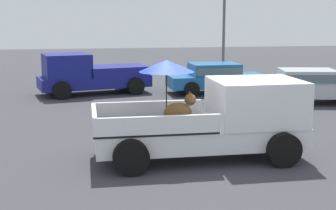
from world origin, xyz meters
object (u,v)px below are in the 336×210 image
(parked_sedan_near, at_px, (309,84))
(motel_sign, at_px, (224,10))
(pickup_truck_red, at_px, (90,74))
(pickup_truck_main, at_px, (218,118))
(parked_sedan_far, at_px, (215,76))

(parked_sedan_near, relative_size, motel_sign, 0.85)
(pickup_truck_red, relative_size, parked_sedan_near, 1.11)
(parked_sedan_near, distance_m, motel_sign, 10.24)
(pickup_truck_red, bearing_deg, parked_sedan_near, 144.23)
(motel_sign, bearing_deg, pickup_truck_red, -142.28)
(pickup_truck_main, bearing_deg, parked_sedan_far, 74.91)
(pickup_truck_red, distance_m, parked_sedan_far, 5.58)
(pickup_truck_main, height_order, pickup_truck_red, pickup_truck_main)
(motel_sign, bearing_deg, pickup_truck_main, -106.79)
(pickup_truck_red, bearing_deg, parked_sedan_far, 160.86)
(parked_sedan_near, xyz_separation_m, motel_sign, (-0.65, 9.77, 3.01))
(pickup_truck_main, distance_m, pickup_truck_red, 10.63)
(parked_sedan_near, distance_m, parked_sedan_far, 4.25)
(pickup_truck_red, relative_size, motel_sign, 0.95)
(parked_sedan_near, bearing_deg, pickup_truck_main, -119.31)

